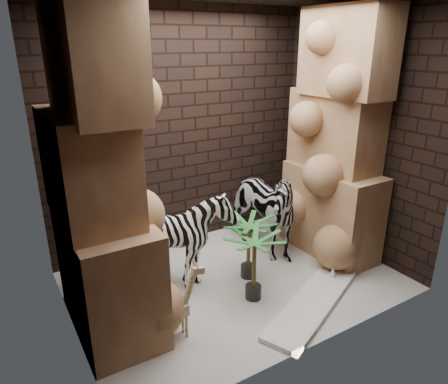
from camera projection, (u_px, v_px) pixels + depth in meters
floor at (235, 281)px, 4.62m from camera, size 3.50×3.50×0.00m
wall_back at (183, 131)px, 5.10m from camera, size 3.50×0.00×3.50m
wall_front at (326, 188)px, 3.10m from camera, size 3.50×0.00×3.50m
wall_left at (54, 182)px, 3.25m from camera, size 0.00×3.00×3.00m
wall_right at (357, 134)px, 4.95m from camera, size 0.00×3.00×3.00m
rock_pillar_left at (98, 175)px, 3.42m from camera, size 0.68×1.30×3.00m
rock_pillar_right at (338, 137)px, 4.79m from camera, size 0.58×1.25×3.00m
zebra_right at (259, 202)px, 5.05m from camera, size 0.69×1.20×1.38m
zebra_left at (180, 243)px, 4.40m from camera, size 1.03×1.22×1.02m
giraffe_toy at (175, 305)px, 3.60m from camera, size 0.37×0.13×0.72m
palm_front at (249, 248)px, 4.58m from camera, size 0.36×0.36×0.73m
palm_back at (254, 267)px, 4.19m from camera, size 0.36×0.36×0.74m
surfboard at (313, 303)px, 4.19m from camera, size 1.61×1.01×0.05m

